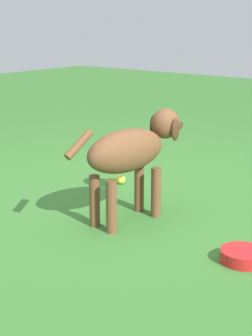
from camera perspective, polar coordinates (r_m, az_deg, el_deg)
ground at (r=3.34m, az=0.12°, el=-4.41°), size 14.00×14.00×0.00m
dog at (r=3.09m, az=0.70°, el=1.79°), size 0.91×0.28×0.61m
tennis_ball_1 at (r=3.84m, az=-0.55°, el=-1.19°), size 0.07×0.07×0.07m
water_bowl at (r=2.72m, az=12.05°, el=-8.92°), size 0.22×0.22×0.06m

